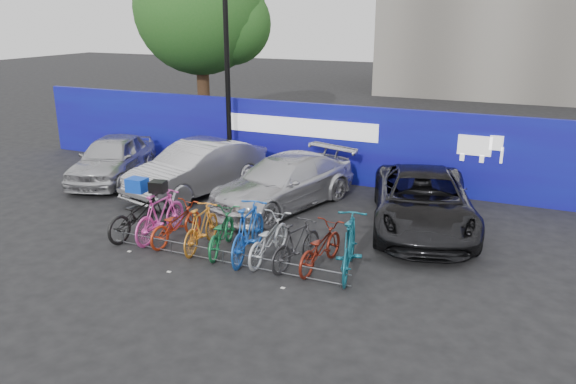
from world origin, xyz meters
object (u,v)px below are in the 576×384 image
Objects in this scene: tree at (206,11)px; car_2 at (283,182)px; lamppost at (227,72)px; car_1 at (198,168)px; bike_0 at (140,213)px; bike_3 at (201,227)px; bike_9 at (349,245)px; bike_6 at (268,239)px; bike_1 at (160,215)px; bike_2 at (176,223)px; bike_rack at (223,256)px; car_0 at (112,158)px; bike_8 at (320,247)px; bike_5 at (248,231)px; bike_4 at (221,232)px; bike_7 at (296,244)px; car_3 at (423,201)px.

tree is 1.67× the size of car_2.
lamppost reaches higher than car_1.
tree reaches higher than bike_0.
bike_9 reaches higher than bike_3.
bike_6 is (7.55, -10.08, -4.60)m from tree.
bike_1 is 1.12× the size of bike_3.
bike_2 is at bearing -51.44° from car_1.
lamppost reaches higher than bike_2.
car_1 reaches higher than bike_2.
bike_rack is 1.36× the size of car_0.
bike_8 is (2.28, -3.22, -0.22)m from car_2.
bike_8 is (8.70, -10.03, -4.61)m from tree.
car_2 is 4.35m from bike_9.
bike_0 is at bearing -10.85° from bike_5.
bike_8 is (2.27, 0.09, -0.00)m from bike_4.
bike_1 is at bearing 162.68° from bike_rack.
bike_7 is (3.46, -0.13, -0.07)m from bike_1.
bike_5 is (1.17, -0.00, 0.10)m from bike_3.
car_2 is 2.28× the size of bike_9.
bike_7 is (0.68, -0.08, 0.02)m from bike_6.
bike_3 is at bearing -157.18° from car_3.
bike_1 is (-2.01, 0.63, 0.40)m from bike_rack.
bike_5 reaches higher than bike_3.
lamppost is 3.59× the size of bike_2.
bike_2 is at bearing -53.67° from car_0.
bike_4 is at bearing -176.08° from bike_2.
car_2 is 3.74m from car_3.
bike_2 is 1.03× the size of bike_7.
bike_4 is (1.66, -0.09, -0.11)m from bike_1.
bike_9 reaches higher than bike_1.
car_0 is 5.42m from bike_1.
car_2 is at bearing -70.36° from bike_6.
bike_1 is (4.76, -10.03, -4.50)m from tree.
car_2 is at bearing -103.71° from bike_2.
car_3 is 3.02× the size of bike_7.
bike_7 is at bearing -175.27° from bike_2.
car_0 is 0.92× the size of car_1.
bike_4 is 0.85× the size of bike_9.
bike_6 is 1.09× the size of bike_7.
bike_1 reaches higher than bike_4.
tree is 4.48× the size of bike_8.
bike_9 is (8.80, -3.39, -0.09)m from car_0.
bike_1 reaches higher than bike_7.
bike_4 reaches higher than bike_8.
bike_1 is 1.11× the size of bike_2.
car_1 is 5.16m from bike_6.
car_1 is (3.14, -0.04, 0.04)m from car_0.
bike_3 is (1.77, -0.13, -0.03)m from bike_0.
car_0 is 2.35× the size of bike_4.
bike_7 is 1.11m from bike_9.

